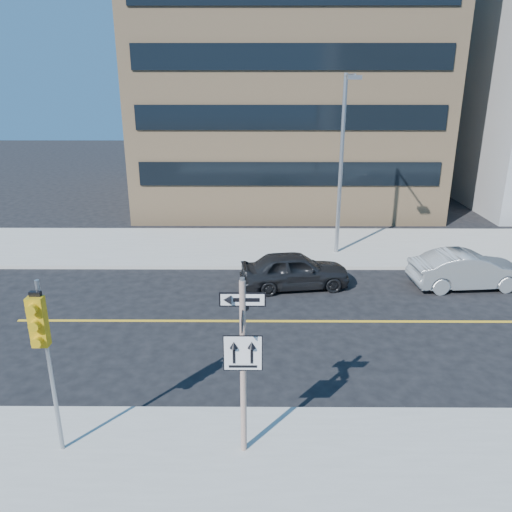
{
  "coord_description": "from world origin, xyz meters",
  "views": [
    {
      "loc": [
        0.32,
        -11.45,
        7.79
      ],
      "look_at": [
        0.23,
        4.0,
        2.38
      ],
      "focal_mm": 35.0,
      "sensor_mm": 36.0,
      "label": 1
    }
  ],
  "objects_px": {
    "sign_pole": "(243,358)",
    "parked_car_a": "(295,270)",
    "parked_car_b": "(468,270)",
    "traffic_signal": "(41,336)",
    "streetlight_a": "(342,155)"
  },
  "relations": [
    {
      "from": "sign_pole",
      "to": "parked_car_b",
      "type": "distance_m",
      "value": 12.99
    },
    {
      "from": "sign_pole",
      "to": "traffic_signal",
      "type": "xyz_separation_m",
      "value": [
        -4.0,
        -0.15,
        0.59
      ]
    },
    {
      "from": "traffic_signal",
      "to": "sign_pole",
      "type": "bearing_deg",
      "value": 2.11
    },
    {
      "from": "parked_car_b",
      "to": "streetlight_a",
      "type": "bearing_deg",
      "value": 46.3
    },
    {
      "from": "traffic_signal",
      "to": "parked_car_a",
      "type": "distance_m",
      "value": 11.5
    },
    {
      "from": "traffic_signal",
      "to": "parked_car_a",
      "type": "relative_size",
      "value": 0.93
    },
    {
      "from": "sign_pole",
      "to": "parked_car_a",
      "type": "xyz_separation_m",
      "value": [
        1.75,
        9.55,
        -1.7
      ]
    },
    {
      "from": "sign_pole",
      "to": "traffic_signal",
      "type": "distance_m",
      "value": 4.05
    },
    {
      "from": "sign_pole",
      "to": "traffic_signal",
      "type": "relative_size",
      "value": 1.02
    },
    {
      "from": "sign_pole",
      "to": "parked_car_a",
      "type": "bearing_deg",
      "value": 79.63
    },
    {
      "from": "parked_car_a",
      "to": "streetlight_a",
      "type": "height_order",
      "value": "streetlight_a"
    },
    {
      "from": "traffic_signal",
      "to": "streetlight_a",
      "type": "xyz_separation_m",
      "value": [
        8.0,
        13.42,
        1.73
      ]
    },
    {
      "from": "streetlight_a",
      "to": "traffic_signal",
      "type": "bearing_deg",
      "value": -120.8
    },
    {
      "from": "traffic_signal",
      "to": "streetlight_a",
      "type": "relative_size",
      "value": 0.5
    },
    {
      "from": "parked_car_a",
      "to": "parked_car_b",
      "type": "xyz_separation_m",
      "value": [
        6.87,
        0.04,
        0.01
      ]
    }
  ]
}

